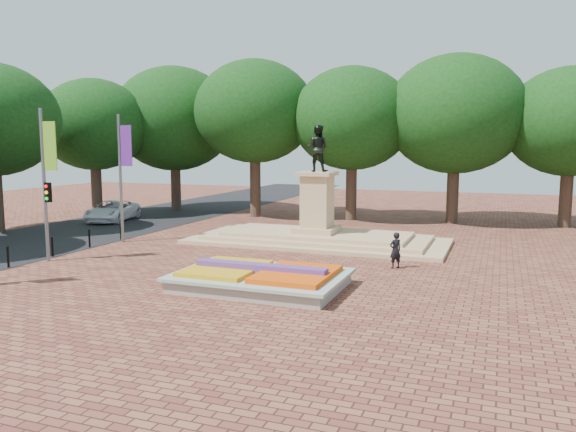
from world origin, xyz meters
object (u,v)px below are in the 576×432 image
(monument, at_px, (317,227))
(flower_bed, at_px, (261,278))
(pedestrian, at_px, (395,250))
(van, at_px, (112,211))

(monument, bearing_deg, flower_bed, -84.13)
(flower_bed, height_order, pedestrian, pedestrian)
(pedestrian, bearing_deg, flower_bed, 6.69)
(flower_bed, bearing_deg, pedestrian, 51.50)
(monument, xyz_separation_m, van, (-16.22, 3.28, -0.16))
(flower_bed, distance_m, pedestrian, 6.63)
(flower_bed, relative_size, van, 1.21)
(van, distance_m, pedestrian, 22.85)
(van, xyz_separation_m, pedestrian, (21.37, -8.10, 0.07))
(flower_bed, xyz_separation_m, pedestrian, (4.12, 5.18, 0.42))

